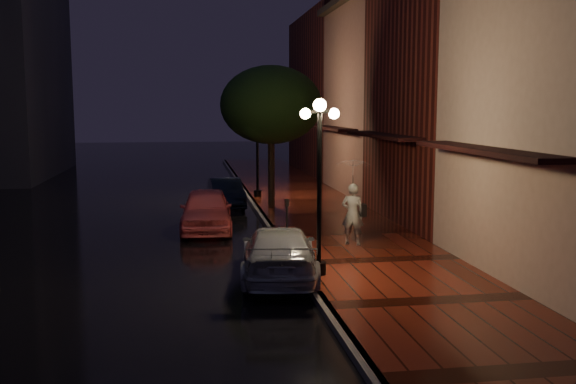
{
  "coord_description": "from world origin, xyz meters",
  "views": [
    {
      "loc": [
        -2.79,
        -20.15,
        4.25
      ],
      "look_at": [
        0.53,
        1.11,
        1.4
      ],
      "focal_mm": 40.0,
      "sensor_mm": 36.0,
      "label": 1
    }
  ],
  "objects_px": {
    "street_tree": "(271,107)",
    "streetlamp_far": "(257,144)",
    "silver_car": "(279,253)",
    "parking_meter": "(287,216)",
    "woman_with_umbrella": "(353,188)",
    "streetlamp_near": "(319,176)",
    "pink_car": "(206,210)",
    "navy_car": "(226,193)"
  },
  "relations": [
    {
      "from": "woman_with_umbrella",
      "to": "parking_meter",
      "type": "xyz_separation_m",
      "value": [
        -1.9,
        0.61,
        -0.9
      ]
    },
    {
      "from": "silver_car",
      "to": "woman_with_umbrella",
      "type": "relative_size",
      "value": 1.75
    },
    {
      "from": "streetlamp_far",
      "to": "street_tree",
      "type": "xyz_separation_m",
      "value": [
        0.26,
        -3.01,
        1.64
      ]
    },
    {
      "from": "silver_car",
      "to": "parking_meter",
      "type": "bearing_deg",
      "value": -94.93
    },
    {
      "from": "streetlamp_near",
      "to": "street_tree",
      "type": "height_order",
      "value": "street_tree"
    },
    {
      "from": "streetlamp_far",
      "to": "parking_meter",
      "type": "height_order",
      "value": "streetlamp_far"
    },
    {
      "from": "street_tree",
      "to": "navy_car",
      "type": "bearing_deg",
      "value": 148.43
    },
    {
      "from": "streetlamp_near",
      "to": "silver_car",
      "type": "relative_size",
      "value": 0.95
    },
    {
      "from": "silver_car",
      "to": "streetlamp_far",
      "type": "bearing_deg",
      "value": -87.09
    },
    {
      "from": "streetlamp_near",
      "to": "streetlamp_far",
      "type": "bearing_deg",
      "value": 90.0
    },
    {
      "from": "streetlamp_near",
      "to": "street_tree",
      "type": "bearing_deg",
      "value": 88.65
    },
    {
      "from": "streetlamp_near",
      "to": "parking_meter",
      "type": "relative_size",
      "value": 3.22
    },
    {
      "from": "streetlamp_near",
      "to": "street_tree",
      "type": "distance_m",
      "value": 11.12
    },
    {
      "from": "woman_with_umbrella",
      "to": "parking_meter",
      "type": "bearing_deg",
      "value": 6.22
    },
    {
      "from": "street_tree",
      "to": "streetlamp_far",
      "type": "bearing_deg",
      "value": 94.91
    },
    {
      "from": "pink_car",
      "to": "woman_with_umbrella",
      "type": "xyz_separation_m",
      "value": [
        4.26,
        -3.66,
        1.13
      ]
    },
    {
      "from": "streetlamp_near",
      "to": "parking_meter",
      "type": "xyz_separation_m",
      "value": [
        -0.2,
        3.87,
        -1.64
      ]
    },
    {
      "from": "woman_with_umbrella",
      "to": "pink_car",
      "type": "bearing_deg",
      "value": -16.51
    },
    {
      "from": "streetlamp_far",
      "to": "street_tree",
      "type": "relative_size",
      "value": 0.74
    },
    {
      "from": "streetlamp_far",
      "to": "woman_with_umbrella",
      "type": "xyz_separation_m",
      "value": [
        1.7,
        -10.75,
        -0.74
      ]
    },
    {
      "from": "streetlamp_far",
      "to": "pink_car",
      "type": "distance_m",
      "value": 7.76
    },
    {
      "from": "streetlamp_far",
      "to": "navy_car",
      "type": "relative_size",
      "value": 1.16
    },
    {
      "from": "streetlamp_far",
      "to": "street_tree",
      "type": "height_order",
      "value": "street_tree"
    },
    {
      "from": "streetlamp_near",
      "to": "parking_meter",
      "type": "distance_m",
      "value": 4.21
    },
    {
      "from": "pink_car",
      "to": "silver_car",
      "type": "relative_size",
      "value": 0.95
    },
    {
      "from": "streetlamp_far",
      "to": "streetlamp_near",
      "type": "bearing_deg",
      "value": -90.0
    },
    {
      "from": "streetlamp_far",
      "to": "woman_with_umbrella",
      "type": "distance_m",
      "value": 10.9
    },
    {
      "from": "street_tree",
      "to": "pink_car",
      "type": "xyz_separation_m",
      "value": [
        -2.81,
        -4.08,
        -3.51
      ]
    },
    {
      "from": "silver_car",
      "to": "parking_meter",
      "type": "distance_m",
      "value": 3.68
    },
    {
      "from": "silver_car",
      "to": "street_tree",
      "type": "bearing_deg",
      "value": -89.57
    },
    {
      "from": "streetlamp_near",
      "to": "parking_meter",
      "type": "bearing_deg",
      "value": 92.96
    },
    {
      "from": "silver_car",
      "to": "parking_meter",
      "type": "relative_size",
      "value": 3.39
    },
    {
      "from": "streetlamp_near",
      "to": "silver_car",
      "type": "distance_m",
      "value": 2.18
    },
    {
      "from": "streetlamp_near",
      "to": "street_tree",
      "type": "xyz_separation_m",
      "value": [
        0.26,
        10.99,
        1.64
      ]
    },
    {
      "from": "woman_with_umbrella",
      "to": "parking_meter",
      "type": "distance_m",
      "value": 2.19
    },
    {
      "from": "parking_meter",
      "to": "streetlamp_near",
      "type": "bearing_deg",
      "value": -99.84
    },
    {
      "from": "streetlamp_near",
      "to": "streetlamp_far",
      "type": "xyz_separation_m",
      "value": [
        0.0,
        14.0,
        0.0
      ]
    },
    {
      "from": "navy_car",
      "to": "silver_car",
      "type": "xyz_separation_m",
      "value": [
        0.61,
        -11.83,
        0.05
      ]
    },
    {
      "from": "navy_car",
      "to": "streetlamp_near",
      "type": "bearing_deg",
      "value": -86.03
    },
    {
      "from": "street_tree",
      "to": "parking_meter",
      "type": "height_order",
      "value": "street_tree"
    },
    {
      "from": "streetlamp_near",
      "to": "navy_car",
      "type": "xyz_separation_m",
      "value": [
        -1.56,
        12.11,
        -1.99
      ]
    },
    {
      "from": "streetlamp_far",
      "to": "pink_car",
      "type": "xyz_separation_m",
      "value": [
        -2.56,
        -7.09,
        -1.87
      ]
    }
  ]
}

